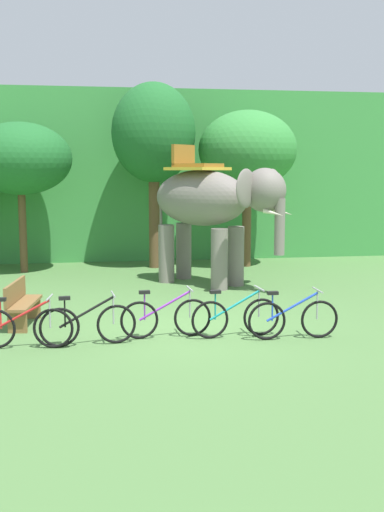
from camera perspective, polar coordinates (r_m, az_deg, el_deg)
The scene contains 12 objects.
ground_plane at distance 12.36m, azimuth -0.24°, elevation -6.63°, with size 80.00×80.00×0.00m, color #4C753D.
foliage_hedge at distance 24.27m, azimuth -4.75°, elevation 7.37°, with size 36.00×6.00×5.81m, color #3D8E42.
tree_center at distance 19.52m, azimuth -15.42°, elevation 8.54°, with size 3.08×3.08×4.52m.
tree_left at distance 19.83m, azimuth -3.53°, elevation 11.06°, with size 2.62×2.62×5.80m.
tree_far_right at distance 20.13m, azimuth 5.09°, elevation 9.60°, with size 3.12×3.12×4.97m.
elephant at distance 16.69m, azimuth 1.73°, elevation 4.79°, with size 3.61×3.74×3.78m.
bike_red at distance 11.30m, azimuth -15.10°, elevation -6.27°, with size 1.70×0.52×0.92m.
bike_black at distance 11.26m, azimuth -9.49°, elevation -6.16°, with size 1.71×0.52×0.92m.
bike_purple at distance 11.62m, azimuth -2.40°, elevation -5.61°, with size 1.71×0.52×0.92m.
bike_teal at distance 11.68m, azimuth 4.01°, elevation -5.55°, with size 1.71×0.52×0.92m.
bike_blue at distance 11.66m, azimuth 9.22°, elevation -5.66°, with size 1.71×0.52×0.92m.
wooden_bench at distance 12.95m, azimuth -15.34°, elevation -4.06°, with size 0.60×1.54×0.89m.
Camera 1 is at (-1.83, -11.83, 3.08)m, focal length 43.79 mm.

